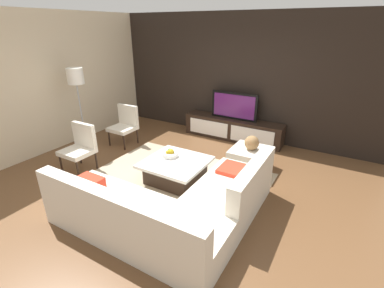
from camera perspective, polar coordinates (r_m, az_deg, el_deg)
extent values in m
plane|color=brown|center=(4.77, -2.96, -8.32)|extent=(14.00, 14.00, 0.00)
cube|color=black|center=(6.58, 10.04, 13.31)|extent=(6.40, 0.12, 2.80)
cube|color=beige|center=(6.62, -26.60, 11.32)|extent=(0.12, 5.20, 2.80)
cube|color=tan|center=(4.82, -3.97, -7.95)|extent=(3.00, 2.41, 0.01)
cube|color=black|center=(6.60, 8.42, 3.10)|extent=(2.34, 0.43, 0.50)
cube|color=white|center=(6.62, 3.38, 3.36)|extent=(0.99, 0.01, 0.35)
cube|color=white|center=(6.24, 12.20, 1.60)|extent=(0.99, 0.01, 0.35)
cube|color=black|center=(6.44, 8.71, 7.79)|extent=(1.09, 0.05, 0.62)
cube|color=#591E66|center=(6.41, 8.61, 7.73)|extent=(0.98, 0.01, 0.52)
cube|color=silver|center=(3.72, -11.69, -15.33)|extent=(2.44, 0.85, 0.42)
cube|color=silver|center=(3.30, -16.17, -12.78)|extent=(2.44, 0.18, 0.38)
cube|color=silver|center=(4.16, 7.59, -10.39)|extent=(0.85, 1.45, 0.42)
cube|color=silver|center=(3.86, 12.50, -6.68)|extent=(0.18, 1.45, 0.38)
cube|color=red|center=(4.00, -20.05, -7.82)|extent=(0.36, 0.20, 0.22)
cube|color=red|center=(4.33, 9.65, -5.41)|extent=(0.60, 0.44, 0.06)
cube|color=black|center=(4.81, -3.35, -5.79)|extent=(0.81, 0.80, 0.33)
cube|color=white|center=(4.72, -3.41, -3.78)|extent=(1.02, 1.00, 0.05)
cylinder|color=black|center=(5.60, -25.44, -3.53)|extent=(0.04, 0.04, 0.38)
cylinder|color=black|center=(5.25, -22.55, -4.75)|extent=(0.04, 0.04, 0.38)
cylinder|color=black|center=(5.81, -22.15, -1.99)|extent=(0.04, 0.04, 0.38)
cylinder|color=black|center=(5.48, -19.17, -3.06)|extent=(0.04, 0.04, 0.38)
cube|color=silver|center=(5.45, -22.64, -1.51)|extent=(0.54, 0.50, 0.08)
cube|color=silver|center=(5.47, -21.37, 1.80)|extent=(0.54, 0.08, 0.45)
cylinder|color=#A5A5AA|center=(6.60, -20.89, -0.50)|extent=(0.28, 0.28, 0.02)
cylinder|color=#A5A5AA|center=(6.36, -21.78, 5.30)|extent=(0.03, 0.03, 1.38)
cylinder|color=white|center=(6.18, -22.96, 12.80)|extent=(0.32, 0.32, 0.32)
cube|color=silver|center=(5.28, 11.93, -3.07)|extent=(0.70, 0.70, 0.40)
cylinder|color=silver|center=(4.86, -4.55, -2.19)|extent=(0.28, 0.28, 0.07)
sphere|color=gold|center=(4.83, -4.31, -1.63)|extent=(0.10, 0.10, 0.10)
sphere|color=#4C8C33|center=(4.87, -4.57, -1.43)|extent=(0.09, 0.09, 0.09)
sphere|color=gold|center=(4.83, -5.01, -1.74)|extent=(0.08, 0.08, 0.08)
cylinder|color=black|center=(6.45, -16.73, 1.27)|extent=(0.04, 0.04, 0.38)
cylinder|color=black|center=(6.15, -13.84, 0.50)|extent=(0.04, 0.04, 0.38)
cylinder|color=black|center=(6.73, -14.11, 2.47)|extent=(0.04, 0.04, 0.38)
cylinder|color=black|center=(6.44, -11.22, 1.79)|extent=(0.04, 0.04, 0.38)
cube|color=silver|center=(6.37, -14.14, 3.12)|extent=(0.53, 0.51, 0.08)
cube|color=silver|center=(6.44, -13.05, 5.92)|extent=(0.53, 0.08, 0.45)
sphere|color=#997247|center=(5.15, 12.23, 0.25)|extent=(0.26, 0.26, 0.26)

